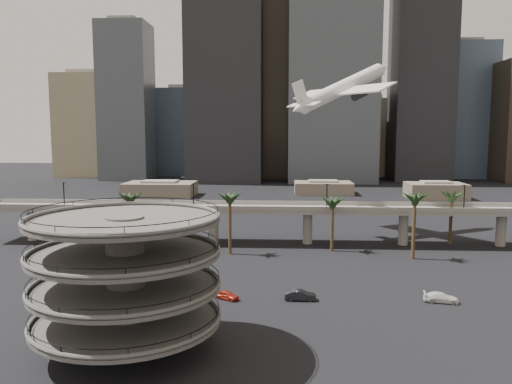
# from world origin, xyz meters

# --- Properties ---
(ground) EXTENTS (700.00, 700.00, 0.00)m
(ground) POSITION_xyz_m (0.00, 0.00, 0.00)
(ground) COLOR black
(ground) RESTS_ON ground
(parking_ramp) EXTENTS (22.20, 22.20, 17.35)m
(parking_ramp) POSITION_xyz_m (-13.00, -4.00, 9.84)
(parking_ramp) COLOR #474442
(parking_ramp) RESTS_ON ground
(overpass) EXTENTS (130.00, 9.30, 14.70)m
(overpass) POSITION_xyz_m (0.00, 55.00, 7.34)
(overpass) COLOR gray
(overpass) RESTS_ON ground
(palm_trees) EXTENTS (76.40, 18.40, 14.00)m
(palm_trees) POSITION_xyz_m (11.58, 47.18, 11.30)
(palm_trees) COLOR #4E3C21
(palm_trees) RESTS_ON ground
(low_buildings) EXTENTS (135.00, 27.50, 6.80)m
(low_buildings) POSITION_xyz_m (6.89, 142.30, 2.86)
(low_buildings) COLOR #67594C
(low_buildings) RESTS_ON ground
(skyline) EXTENTS (269.00, 86.00, 131.12)m
(skyline) POSITION_xyz_m (15.11, 217.08, 47.99)
(skyline) COLOR gray
(skyline) RESTS_ON ground
(airborne_jet) EXTENTS (28.93, 27.98, 16.08)m
(airborne_jet) POSITION_xyz_m (20.14, 70.16, 36.94)
(airborne_jet) COLOR silver
(airborne_jet) RESTS_ON ground
(car_a) EXTENTS (4.17, 3.28, 1.33)m
(car_a) POSITION_xyz_m (-3.34, 14.99, 0.66)
(car_a) COLOR red
(car_a) RESTS_ON ground
(car_b) EXTENTS (4.90, 1.73, 1.61)m
(car_b) POSITION_xyz_m (8.04, 15.19, 0.81)
(car_b) COLOR black
(car_b) RESTS_ON ground
(car_c) EXTENTS (5.43, 2.88, 1.50)m
(car_c) POSITION_xyz_m (29.56, 15.47, 0.75)
(car_c) COLOR white
(car_c) RESTS_ON ground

